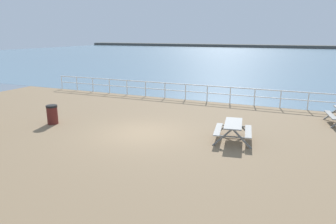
# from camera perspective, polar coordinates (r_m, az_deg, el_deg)

# --- Properties ---
(ground_plane) EXTENTS (30.00, 24.00, 0.20)m
(ground_plane) POSITION_cam_1_polar(r_m,az_deg,el_deg) (14.23, -4.79, -4.26)
(ground_plane) COLOR #846B4C
(sea_band) EXTENTS (142.00, 90.00, 0.01)m
(sea_band) POSITION_cam_1_polar(r_m,az_deg,el_deg) (65.09, 17.95, 9.61)
(sea_band) COLOR slate
(sea_band) RESTS_ON ground
(distant_shoreline) EXTENTS (142.00, 6.00, 1.80)m
(distant_shoreline) POSITION_cam_1_polar(r_m,az_deg,el_deg) (107.90, 20.37, 10.96)
(distant_shoreline) COLOR #4C4C47
(distant_shoreline) RESTS_ON ground
(seaward_railing) EXTENTS (23.07, 0.07, 1.08)m
(seaward_railing) POSITION_cam_1_polar(r_m,az_deg,el_deg) (20.97, 5.20, 4.08)
(seaward_railing) COLOR white
(seaward_railing) RESTS_ON ground
(picnic_table_near_right) EXTENTS (1.79, 2.02, 0.80)m
(picnic_table_near_right) POSITION_cam_1_polar(r_m,az_deg,el_deg) (13.29, 11.86, -2.76)
(picnic_table_near_right) COLOR gray
(picnic_table_near_right) RESTS_ON ground
(litter_bin) EXTENTS (0.55, 0.55, 0.95)m
(litter_bin) POSITION_cam_1_polar(r_m,az_deg,el_deg) (16.52, -20.44, -0.42)
(litter_bin) COLOR #591E19
(litter_bin) RESTS_ON ground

